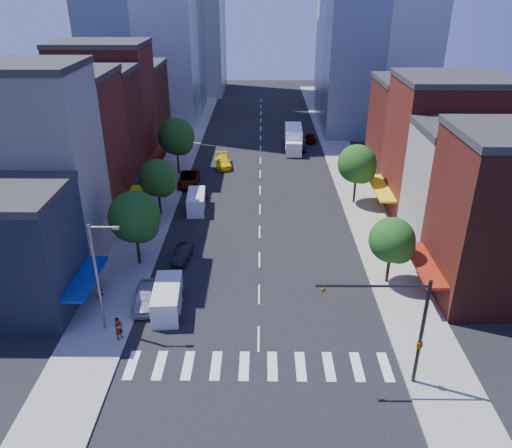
{
  "coord_description": "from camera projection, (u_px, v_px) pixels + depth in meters",
  "views": [
    {
      "loc": [
        0.14,
        -30.29,
        24.55
      ],
      "look_at": [
        -0.3,
        9.71,
        5.0
      ],
      "focal_mm": 35.0,
      "sensor_mm": 36.0,
      "label": 1
    }
  ],
  "objects": [
    {
      "name": "cargo_van_far",
      "position": [
        196.0,
        202.0,
        58.81
      ],
      "size": [
        2.31,
        5.1,
        2.12
      ],
      "rotation": [
        0.0,
        0.0,
        0.07
      ],
      "color": "white",
      "rests_on": "ground"
    },
    {
      "name": "tree_right_far",
      "position": [
        358.0,
        165.0,
        59.03
      ],
      "size": [
        4.6,
        4.6,
        7.2
      ],
      "color": "black",
      "rests_on": "sidewalk_right"
    },
    {
      "name": "tree_right_near",
      "position": [
        394.0,
        242.0,
        43.16
      ],
      "size": [
        4.0,
        4.0,
        6.2
      ],
      "color": "black",
      "rests_on": "sidewalk_right"
    },
    {
      "name": "box_truck",
      "position": [
        293.0,
        139.0,
        79.89
      ],
      "size": [
        2.92,
        8.77,
        3.5
      ],
      "rotation": [
        0.0,
        0.0,
        -0.03
      ],
      "color": "white",
      "rests_on": "ground"
    },
    {
      "name": "streetlight",
      "position": [
        99.0,
        272.0,
        36.7
      ],
      "size": [
        2.25,
        0.25,
        9.0
      ],
      "color": "slate",
      "rests_on": "sidewalk_left"
    },
    {
      "name": "parked_car_third",
      "position": [
        189.0,
        179.0,
        66.29
      ],
      "size": [
        2.91,
        5.84,
        1.59
      ],
      "primitive_type": "imported",
      "rotation": [
        0.0,
        0.0,
        0.05
      ],
      "color": "#999999",
      "rests_on": "ground"
    },
    {
      "name": "parked_car_second",
      "position": [
        182.0,
        254.0,
        48.51
      ],
      "size": [
        1.83,
        4.05,
        1.29
      ],
      "primitive_type": "imported",
      "rotation": [
        0.0,
        0.0,
        -0.12
      ],
      "color": "black",
      "rests_on": "ground"
    },
    {
      "name": "cargo_van_near",
      "position": [
        167.0,
        300.0,
        40.69
      ],
      "size": [
        2.5,
        5.47,
        2.27
      ],
      "rotation": [
        0.0,
        0.0,
        0.07
      ],
      "color": "silver",
      "rests_on": "ground"
    },
    {
      "name": "pedestrian_near",
      "position": [
        119.0,
        328.0,
        37.39
      ],
      "size": [
        0.76,
        0.82,
        1.89
      ],
      "primitive_type": "imported",
      "rotation": [
        0.0,
        0.0,
        0.99
      ],
      "color": "#999999",
      "rests_on": "sidewalk_left"
    },
    {
      "name": "traffic_car_far",
      "position": [
        311.0,
        138.0,
        84.26
      ],
      "size": [
        1.69,
        4.06,
        1.37
      ],
      "primitive_type": "imported",
      "rotation": [
        0.0,
        0.0,
        3.12
      ],
      "color": "#999999",
      "rests_on": "ground"
    },
    {
      "name": "pedestrian_far",
      "position": [
        98.0,
        289.0,
        42.4
      ],
      "size": [
        0.79,
        0.92,
        1.64
      ],
      "primitive_type": "imported",
      "rotation": [
        0.0,
        0.0,
        -1.81
      ],
      "color": "#999999",
      "rests_on": "sidewalk_left"
    },
    {
      "name": "tree_left_far",
      "position": [
        177.0,
        138.0,
        68.1
      ],
      "size": [
        5.0,
        5.0,
        7.75
      ],
      "color": "black",
      "rests_on": "sidewalk_left"
    },
    {
      "name": "bldg_left_2",
      "position": [
        63.0,
        153.0,
        53.11
      ],
      "size": [
        12.0,
        9.0,
        16.0
      ],
      "primitive_type": "cube",
      "color": "maroon",
      "rests_on": "ground"
    },
    {
      "name": "bldg_left_1",
      "position": [
        28.0,
        172.0,
        45.03
      ],
      "size": [
        12.0,
        8.0,
        18.0
      ],
      "primitive_type": "cube",
      "color": "beige",
      "rests_on": "ground"
    },
    {
      "name": "bldg_right_2",
      "position": [
        447.0,
        149.0,
        56.05
      ],
      "size": [
        12.0,
        10.0,
        15.0
      ],
      "primitive_type": "cube",
      "color": "maroon",
      "rests_on": "ground"
    },
    {
      "name": "taxi",
      "position": [
        223.0,
        161.0,
        72.87
      ],
      "size": [
        2.88,
        5.61,
        1.56
      ],
      "primitive_type": "imported",
      "rotation": [
        0.0,
        0.0,
        0.13
      ],
      "color": "yellow",
      "rests_on": "ground"
    },
    {
      "name": "parked_car_front",
      "position": [
        145.0,
        297.0,
        41.63
      ],
      "size": [
        2.4,
        4.95,
        1.63
      ],
      "primitive_type": "imported",
      "rotation": [
        0.0,
        0.0,
        0.1
      ],
      "color": "#B6B6BB",
      "rests_on": "ground"
    },
    {
      "name": "bldg_left_3",
      "position": [
        89.0,
        136.0,
        60.96
      ],
      "size": [
        12.0,
        8.0,
        15.0
      ],
      "primitive_type": "cube",
      "color": "#4C1B13",
      "rests_on": "ground"
    },
    {
      "name": "sidewalk_left",
      "position": [
        176.0,
        164.0,
        74.02
      ],
      "size": [
        5.0,
        120.0,
        0.15
      ],
      "primitive_type": "cube",
      "color": "gray",
      "rests_on": "ground"
    },
    {
      "name": "crosswalk",
      "position": [
        258.0,
        366.0,
        35.3
      ],
      "size": [
        19.0,
        3.0,
        0.01
      ],
      "primitive_type": "cube",
      "color": "silver",
      "rests_on": "ground"
    },
    {
      "name": "sidewalk_right",
      "position": [
        345.0,
        165.0,
        73.77
      ],
      "size": [
        5.0,
        120.0,
        0.15
      ],
      "primitive_type": "cube",
      "color": "gray",
      "rests_on": "ground"
    },
    {
      "name": "bldg_right_1",
      "position": [
        475.0,
        192.0,
        48.63
      ],
      "size": [
        12.0,
        8.0,
        12.0
      ],
      "primitive_type": "cube",
      "color": "beige",
      "rests_on": "ground"
    },
    {
      "name": "traffic_signal",
      "position": [
        413.0,
        333.0,
        32.03
      ],
      "size": [
        7.24,
        2.24,
        8.0
      ],
      "color": "black",
      "rests_on": "sidewalk_right"
    },
    {
      "name": "ground",
      "position": [
        259.0,
        339.0,
        38.0
      ],
      "size": [
        220.0,
        220.0,
        0.0
      ],
      "primitive_type": "plane",
      "color": "black",
      "rests_on": "ground"
    },
    {
      "name": "tree_left_mid",
      "position": [
        159.0,
        179.0,
        55.82
      ],
      "size": [
        4.2,
        4.2,
        6.65
      ],
      "color": "black",
      "rests_on": "sidewalk_left"
    },
    {
      "name": "bldg_left_4",
      "position": [
        107.0,
        111.0,
        68.16
      ],
      "size": [
        12.0,
        9.0,
        17.0
      ],
      "primitive_type": "cube",
      "color": "maroon",
      "rests_on": "ground"
    },
    {
      "name": "parked_car_rear",
      "position": [
        198.0,
        199.0,
        60.49
      ],
      "size": [
        1.96,
        4.67,
        1.35
      ],
      "primitive_type": "imported",
      "rotation": [
        0.0,
        0.0,
        -0.01
      ],
      "color": "black",
      "rests_on": "ground"
    },
    {
      "name": "tree_left_near",
      "position": [
        136.0,
        219.0,
        45.79
      ],
      "size": [
        4.8,
        4.8,
        7.3
      ],
      "color": "black",
      "rests_on": "sidewalk_left"
    },
    {
      "name": "bldg_right_3",
      "position": [
        420.0,
        133.0,
        65.48
      ],
      "size": [
        12.0,
        10.0,
        13.0
      ],
      "primitive_type": "cube",
      "color": "#4C1B13",
      "rests_on": "ground"
    },
    {
      "name": "bldg_left_5",
      "position": [
        126.0,
        110.0,
        77.57
      ],
      "size": [
        12.0,
        10.0,
        13.0
      ],
      "primitive_type": "cube",
      "color": "#4C1B13",
      "rests_on": "ground"
    },
    {
      "name": "traffic_car_oncoming",
      "position": [
        301.0,
        145.0,
        80.31
      ],
      "size": [
        1.95,
        4.87,
        1.57
      ],
      "primitive_type": "imported",
      "rotation": [
        0.0,
        0.0,
        3.08
      ],
      "color": "black",
      "rests_on": "ground"
    }
  ]
}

